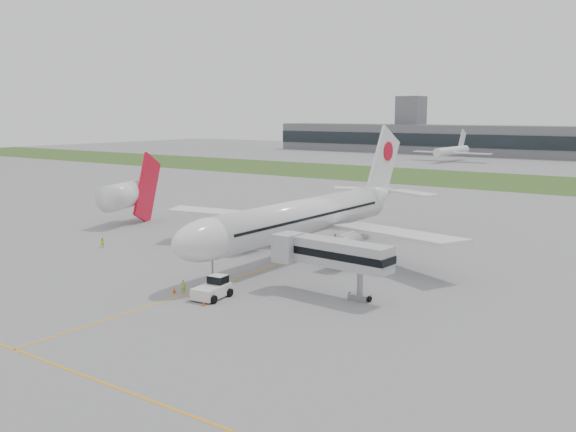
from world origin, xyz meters
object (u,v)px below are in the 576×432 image
Objects in this scene: pushback_tug at (213,288)px; jet_bridge at (329,253)px; airliner at (308,216)px; neighbor_aircraft at (126,195)px; ground_crew_near at (183,286)px.

jet_bridge is at bearing 33.04° from pushback_tug.
airliner is 3.24× the size of neighbor_aircraft.
airliner is 11.33× the size of pushback_tug.
ground_crew_near is (-0.68, -23.97, -4.91)m from airliner.
pushback_tug is at bearing -81.92° from airliner.
jet_bridge is 0.84× the size of neighbor_aircraft.
airliner is at bearing -123.93° from ground_crew_near.
jet_bridge is 9.31× the size of ground_crew_near.
pushback_tug is 0.34× the size of jet_bridge.
pushback_tug reaches higher than ground_crew_near.
jet_bridge is 56.51m from neighbor_aircraft.
airliner reaches higher than jet_bridge.
airliner is at bearing -23.30° from neighbor_aircraft.
pushback_tug is at bearing -136.39° from jet_bridge.
jet_bridge is 16.72m from ground_crew_near.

